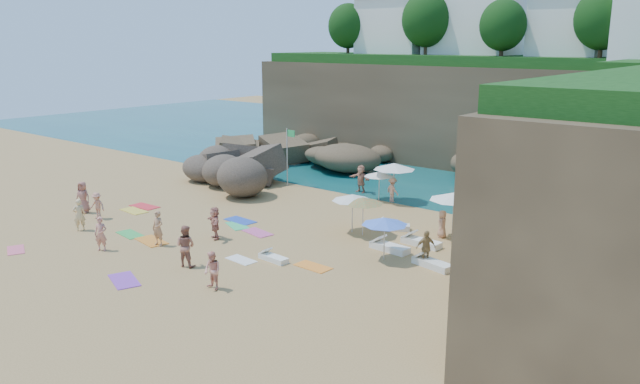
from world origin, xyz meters
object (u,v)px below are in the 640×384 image
Objects in this scene: person_stand_6 at (79,215)px; person_stand_2 at (393,190)px; flag_pole at (288,150)px; person_stand_5 at (361,179)px; rock_outcrop at (243,185)px; person_stand_0 at (101,234)px; parasol_1 at (394,166)px; person_stand_1 at (186,246)px; lounger_0 at (421,242)px; person_stand_3 at (426,248)px; parasol_2 at (520,192)px; parasol_0 at (379,174)px; person_stand_4 at (442,224)px.

person_stand_2 is at bearing 173.22° from person_stand_6.
flag_pole is 5.53m from person_stand_5.
rock_outcrop is 15.03m from person_stand_0.
person_stand_0 is (-5.80, -16.98, -1.44)m from parasol_1.
person_stand_1 is (4.87, 1.25, 0.11)m from person_stand_0.
rock_outcrop is 3.50× the size of lounger_0.
person_stand_0 is at bearing -81.90° from flag_pole.
person_stand_3 reaches higher than person_stand_2.
person_stand_1 reaches higher than rock_outcrop.
lounger_0 is (16.55, -3.63, 0.16)m from rock_outcrop.
parasol_2 is 1.19× the size of person_stand_5.
lounger_0 is at bearing 8.49° from person_stand_0.
person_stand_5 is at bearing 144.43° from lounger_0.
person_stand_6 is (-8.73, -15.64, -0.83)m from parasol_0.
person_stand_3 is 0.87× the size of person_stand_5.
person_stand_6 is (-3.88, 1.11, 0.02)m from person_stand_0.
parasol_2 reaches higher than person_stand_1.
person_stand_3 reaches higher than lounger_0.
lounger_0 is (5.81, -6.44, -2.13)m from parasol_1.
parasol_2 is 1.07× the size of lounger_0.
person_stand_5 is at bearing 176.16° from parasol_2.
parasol_1 is 1.42× the size of person_stand_5.
rock_outcrop is 4.44× the size of person_stand_3.
person_stand_1 is at bearing 166.33° from person_stand_3.
flag_pole is 17.36m from person_stand_3.
rock_outcrop reaches higher than lounger_0.
rock_outcrop is 16.80m from person_stand_4.
flag_pole reaches higher than person_stand_4.
person_stand_5 is at bearing 155.57° from parasol_0.
flag_pole reaches higher than person_stand_2.
person_stand_5 is at bearing 166.57° from parasol_1.
person_stand_1 is 10.86m from person_stand_3.
parasol_2 reaches higher than person_stand_3.
parasol_0 is at bearing 80.39° from person_stand_3.
parasol_2 is at bearing 16.82° from person_stand_0.
parasol_1 is 3.44m from person_stand_5.
person_stand_5 is at bearing -99.13° from person_stand_1.
person_stand_4 is 0.83× the size of person_stand_6.
flag_pole is 1.97× the size of lounger_0.
parasol_1 is 1.19× the size of parasol_2.
parasol_0 is 2.47m from person_stand_5.
person_stand_2 is 0.90× the size of person_stand_6.
lounger_0 is 15.70m from person_stand_0.
person_stand_1 is (0.01, -15.50, -0.74)m from parasol_0.
parasol_1 is at bearing 76.16° from person_stand_3.
person_stand_6 is (1.06, -13.07, 0.87)m from rock_outcrop.
flag_pole is at bearing -154.83° from person_stand_5.
rock_outcrop is 3.26× the size of parasol_2.
parasol_1 is at bearing 14.64° from rock_outcrop.
person_stand_6 is (-8.75, -0.14, -0.09)m from person_stand_1.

